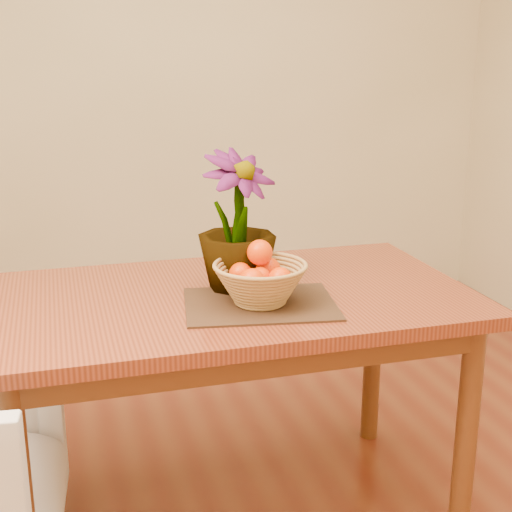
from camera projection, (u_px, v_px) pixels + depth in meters
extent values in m
cube|color=beige|center=(141.00, 68.00, 3.74)|extent=(4.00, 0.02, 2.70)
cube|color=maroon|center=(232.00, 299.00, 2.11)|extent=(1.40, 0.80, 0.04)
cube|color=#532D13|center=(233.00, 318.00, 2.12)|extent=(1.28, 0.68, 0.08)
cylinder|color=#532D13|center=(21.00, 508.00, 1.75)|extent=(0.06, 0.06, 0.71)
cylinder|color=#532D13|center=(466.00, 436.00, 2.08)|extent=(0.06, 0.06, 0.71)
cylinder|color=#532D13|center=(27.00, 393.00, 2.34)|extent=(0.06, 0.06, 0.71)
cylinder|color=#532D13|center=(373.00, 351.00, 2.67)|extent=(0.06, 0.06, 0.71)
cube|color=#392114|center=(260.00, 304.00, 2.00)|extent=(0.46, 0.37, 0.01)
cylinder|color=#B4894B|center=(260.00, 302.00, 2.00)|extent=(0.13, 0.13, 0.01)
sphere|color=#FB3804|center=(260.00, 278.00, 1.98)|extent=(0.06, 0.06, 0.06)
sphere|color=#FB3804|center=(268.00, 270.00, 2.03)|extent=(0.07, 0.07, 0.07)
sphere|color=#FB3804|center=(241.00, 274.00, 2.00)|extent=(0.07, 0.07, 0.07)
sphere|color=#FB3804|center=(252.00, 282.00, 1.92)|extent=(0.07, 0.07, 0.07)
sphere|color=#FB3804|center=(280.00, 279.00, 1.95)|extent=(0.07, 0.07, 0.07)
sphere|color=#FB3804|center=(260.00, 252.00, 1.99)|extent=(0.07, 0.07, 0.07)
imported|color=#154814|center=(237.00, 222.00, 2.08)|extent=(0.31, 0.31, 0.41)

